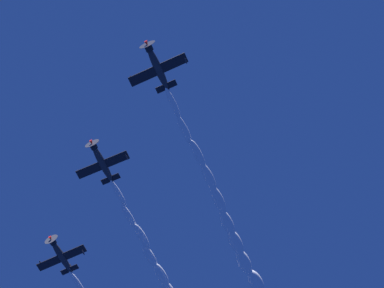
% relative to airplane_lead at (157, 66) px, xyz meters
% --- Properties ---
extents(airplane_lead, '(8.56, 8.06, 2.87)m').
position_rel_airplane_lead_xyz_m(airplane_lead, '(0.00, 0.00, 0.00)').
color(airplane_lead, '#232328').
extents(airplane_left_wingman, '(8.61, 8.06, 2.74)m').
position_rel_airplane_lead_xyz_m(airplane_left_wingman, '(-7.07, 18.49, 1.52)').
color(airplane_left_wingman, '#232328').
extents(airplane_right_wingman, '(8.58, 8.07, 2.84)m').
position_rel_airplane_lead_xyz_m(airplane_right_wingman, '(-12.70, 37.54, -0.27)').
color(airplane_right_wingman, '#232328').
extents(smoke_trail_lead, '(23.40, 37.67, 3.81)m').
position_rel_airplane_lead_xyz_m(smoke_trail_lead, '(15.55, 26.55, -1.56)').
color(smoke_trail_lead, white).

